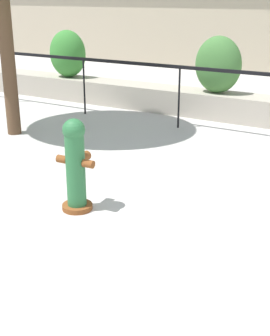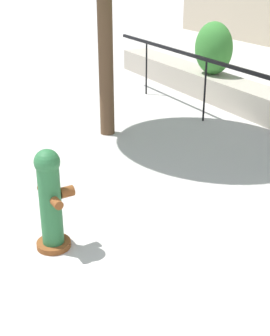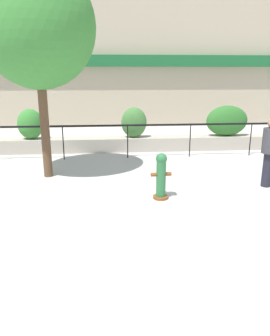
{
  "view_description": "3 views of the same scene",
  "coord_description": "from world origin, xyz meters",
  "px_view_note": "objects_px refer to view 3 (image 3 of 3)",
  "views": [
    {
      "loc": [
        1.46,
        -2.79,
        2.35
      ],
      "look_at": [
        -1.18,
        1.69,
        0.41
      ],
      "focal_mm": 50.0,
      "sensor_mm": 36.0,
      "label": 1
    },
    {
      "loc": [
        2.38,
        -0.06,
        2.72
      ],
      "look_at": [
        -1.83,
        2.18,
        0.59
      ],
      "focal_mm": 50.0,
      "sensor_mm": 36.0,
      "label": 2
    },
    {
      "loc": [
        -2.83,
        -5.91,
        2.83
      ],
      "look_at": [
        -2.19,
        1.52,
        0.63
      ],
      "focal_mm": 35.0,
      "sensor_mm": 36.0,
      "label": 3
    }
  ],
  "objects_px": {
    "hedge_bush_0": "(30,124)",
    "pedestrian": "(270,149)",
    "street_tree": "(37,27)",
    "hedge_bush_1": "(134,122)",
    "hedge_bush_2": "(227,121)",
    "fire_hydrant": "(161,176)"
  },
  "relations": [
    {
      "from": "hedge_bush_0",
      "to": "hedge_bush_1",
      "type": "xyz_separation_m",
      "value": [
        3.71,
        0.0,
        0.01
      ]
    },
    {
      "from": "hedge_bush_2",
      "to": "fire_hydrant",
      "type": "height_order",
      "value": "hedge_bush_2"
    },
    {
      "from": "hedge_bush_0",
      "to": "fire_hydrant",
      "type": "bearing_deg",
      "value": -51.18
    },
    {
      "from": "hedge_bush_0",
      "to": "pedestrian",
      "type": "height_order",
      "value": "pedestrian"
    },
    {
      "from": "hedge_bush_2",
      "to": "fire_hydrant",
      "type": "bearing_deg",
      "value": -123.95
    },
    {
      "from": "hedge_bush_1",
      "to": "fire_hydrant",
      "type": "bearing_deg",
      "value": -87.49
    },
    {
      "from": "fire_hydrant",
      "to": "hedge_bush_1",
      "type": "bearing_deg",
      "value": 92.51
    },
    {
      "from": "hedge_bush_0",
      "to": "pedestrian",
      "type": "relative_size",
      "value": 0.62
    },
    {
      "from": "street_tree",
      "to": "hedge_bush_2",
      "type": "bearing_deg",
      "value": 25.45
    },
    {
      "from": "fire_hydrant",
      "to": "pedestrian",
      "type": "relative_size",
      "value": 0.62
    },
    {
      "from": "street_tree",
      "to": "pedestrian",
      "type": "distance_m",
      "value": 6.54
    },
    {
      "from": "hedge_bush_2",
      "to": "pedestrian",
      "type": "bearing_deg",
      "value": -96.11
    },
    {
      "from": "street_tree",
      "to": "hedge_bush_0",
      "type": "bearing_deg",
      "value": 109.65
    },
    {
      "from": "pedestrian",
      "to": "hedge_bush_2",
      "type": "bearing_deg",
      "value": 83.89
    },
    {
      "from": "hedge_bush_0",
      "to": "street_tree",
      "type": "height_order",
      "value": "street_tree"
    },
    {
      "from": "hedge_bush_0",
      "to": "pedestrian",
      "type": "distance_m",
      "value": 8.0
    },
    {
      "from": "hedge_bush_2",
      "to": "street_tree",
      "type": "relative_size",
      "value": 0.29
    },
    {
      "from": "street_tree",
      "to": "pedestrian",
      "type": "xyz_separation_m",
      "value": [
        5.71,
        -1.35,
        -2.91
      ]
    },
    {
      "from": "hedge_bush_1",
      "to": "pedestrian",
      "type": "height_order",
      "value": "pedestrian"
    },
    {
      "from": "hedge_bush_1",
      "to": "hedge_bush_2",
      "type": "bearing_deg",
      "value": 0.0
    },
    {
      "from": "hedge_bush_0",
      "to": "hedge_bush_1",
      "type": "distance_m",
      "value": 3.71
    },
    {
      "from": "hedge_bush_1",
      "to": "hedge_bush_0",
      "type": "bearing_deg",
      "value": 180.0
    }
  ]
}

